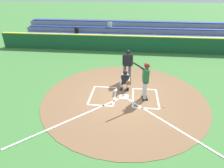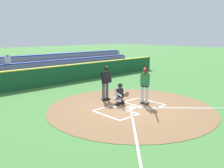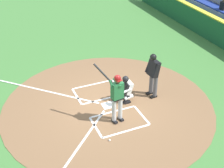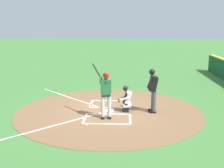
# 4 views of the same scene
# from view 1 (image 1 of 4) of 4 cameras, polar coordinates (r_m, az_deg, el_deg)

# --- Properties ---
(ground_plane) EXTENTS (120.00, 120.00, 0.00)m
(ground_plane) POSITION_cam_1_polar(r_m,az_deg,el_deg) (9.61, 3.54, -3.85)
(ground_plane) COLOR #427A38
(dirt_circle) EXTENTS (8.00, 8.00, 0.01)m
(dirt_circle) POSITION_cam_1_polar(r_m,az_deg,el_deg) (9.61, 3.54, -3.82)
(dirt_circle) COLOR brown
(dirt_circle) RESTS_ON ground
(home_plate_and_chalk) EXTENTS (7.93, 4.91, 0.01)m
(home_plate_and_chalk) POSITION_cam_1_polar(r_m,az_deg,el_deg) (8.86, 3.22, -6.70)
(home_plate_and_chalk) COLOR white
(home_plate_and_chalk) RESTS_ON dirt_circle
(batter) EXTENTS (0.87, 0.83, 2.13)m
(batter) POSITION_cam_1_polar(r_m,az_deg,el_deg) (9.04, 9.86, 1.58)
(batter) COLOR #BCBCBC
(batter) RESTS_ON ground
(catcher) EXTENTS (0.59, 0.60, 1.13)m
(catcher) POSITION_cam_1_polar(r_m,az_deg,el_deg) (9.98, 3.93, 1.23)
(catcher) COLOR black
(catcher) RESTS_ON ground
(plate_umpire) EXTENTS (0.60, 0.45, 1.86)m
(plate_umpire) POSITION_cam_1_polar(r_m,az_deg,el_deg) (10.81, 4.62, 6.15)
(plate_umpire) COLOR #4C4C51
(plate_umpire) RESTS_ON ground
(baseball) EXTENTS (0.07, 0.07, 0.07)m
(baseball) POSITION_cam_1_polar(r_m,az_deg,el_deg) (9.10, 15.16, -6.55)
(baseball) COLOR white
(baseball) RESTS_ON ground
(backstop_wall) EXTENTS (22.00, 0.36, 1.31)m
(backstop_wall) POSITION_cam_1_polar(r_m,az_deg,el_deg) (16.31, 5.13, 11.88)
(backstop_wall) COLOR #19512D
(backstop_wall) RESTS_ON ground
(bleacher_stand) EXTENTS (20.00, 3.40, 2.10)m
(bleacher_stand) POSITION_cam_1_polar(r_m,az_deg,el_deg) (18.91, 5.40, 14.19)
(bleacher_stand) COLOR gray
(bleacher_stand) RESTS_ON ground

